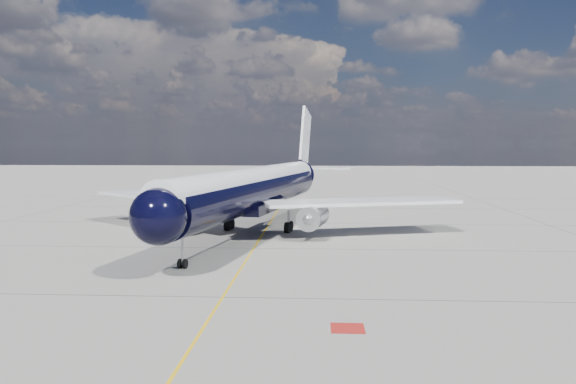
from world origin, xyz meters
The scene contains 4 objects.
ground centered at (0.00, 30.00, 0.00)m, with size 320.00×320.00×0.00m, color gray.
taxiway_centerline centered at (0.00, 25.00, 0.00)m, with size 0.16×160.00×0.01m, color #EBB30C.
red_marking centered at (6.80, -10.00, 0.00)m, with size 1.60×1.60×0.01m, color maroon.
main_airliner centered at (-0.63, 19.15, 4.26)m, with size 38.33×47.24×13.74m.
Camera 1 is at (5.44, -35.86, 8.64)m, focal length 35.00 mm.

